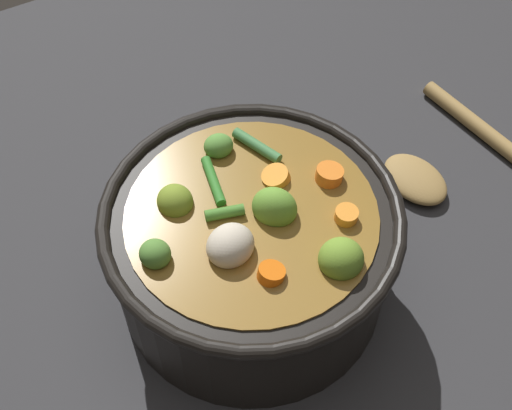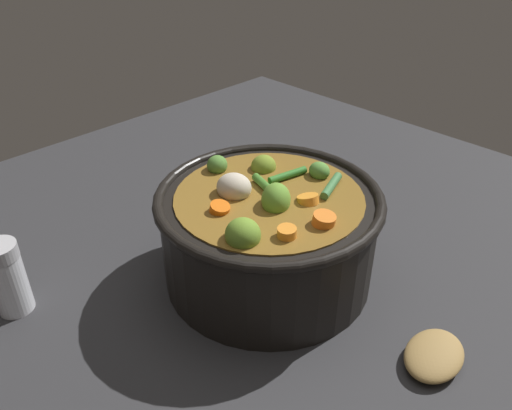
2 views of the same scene
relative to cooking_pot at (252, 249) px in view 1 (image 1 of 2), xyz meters
name	(u,v)px [view 1 (image 1 of 2)]	position (x,y,z in m)	size (l,w,h in m)	color
ground_plane	(252,284)	(0.00, 0.00, -0.06)	(1.10, 1.10, 0.00)	#2D2D30
cooking_pot	(252,249)	(0.00, 0.00, 0.00)	(0.27, 0.27, 0.14)	black
wooden_spoon	(446,160)	(-0.03, 0.26, -0.05)	(0.19, 0.17, 0.02)	olive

